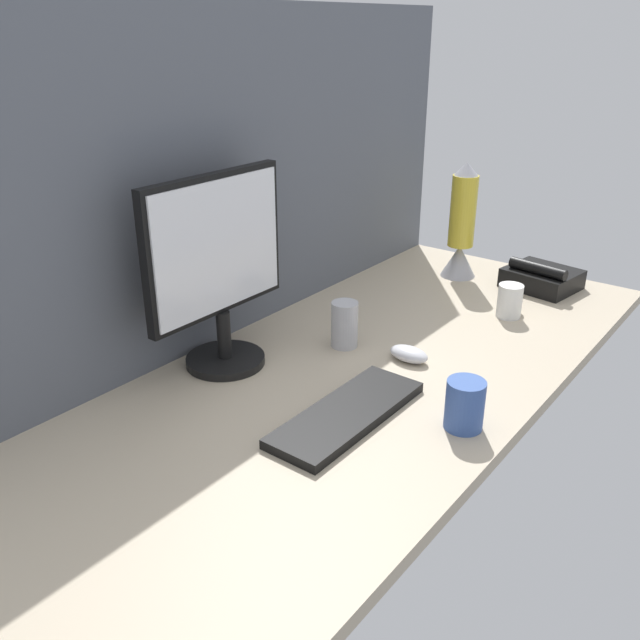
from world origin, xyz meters
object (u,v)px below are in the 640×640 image
mug_steel (345,324)px  keyboard (347,414)px  mug_ceramic_blue (465,405)px  monitor (218,265)px  desk_phone (541,278)px  mug_ceramic_white (510,301)px  mouse (409,354)px  lava_lamp (461,230)px

mug_steel → keyboard: bearing=-143.4°
mug_ceramic_blue → monitor: bearing=99.0°
desk_phone → mug_ceramic_white: bearing=-177.6°
mouse → mug_ceramic_white: (38.60, -7.80, 2.79)cm
keyboard → desk_phone: (93.23, -3.58, 2.19)cm
lava_lamp → mouse: bearing=-163.4°
mug_ceramic_white → lava_lamp: lava_lamp is taller
monitor → mug_ceramic_blue: monitor is taller
mug_steel → lava_lamp: size_ratio=0.32×
keyboard → monitor: bearing=86.9°
mouse → desk_phone: (64.27, -6.71, 1.49)cm
mug_steel → lava_lamp: lava_lamp is taller
mug_ceramic_blue → mouse: bearing=51.7°
mouse → mug_steel: mug_steel is taller
mouse → mug_ceramic_white: bearing=-9.9°
keyboard → desk_phone: desk_phone is taller
mug_steel → mug_ceramic_white: size_ratio=1.16×
monitor → mug_ceramic_blue: bearing=-81.0°
keyboard → mug_steel: size_ratio=3.28×
monitor → mug_ceramic_blue: 59.65cm
keyboard → mug_ceramic_white: size_ratio=3.81×
keyboard → desk_phone: size_ratio=1.73×
mug_steel → mug_ceramic_blue: mug_steel is taller
keyboard → lava_lamp: bearing=13.6°
mouse → desk_phone: desk_phone is taller
monitor → mug_steel: monitor is taller
mug_ceramic_white → monitor: bearing=147.9°
monitor → keyboard: size_ratio=1.17×
mug_steel → lava_lamp: (61.75, 1.13, 8.97)cm
mouse → desk_phone: size_ratio=0.45×
mug_steel → mug_ceramic_white: 47.86cm
monitor → mug_steel: size_ratio=3.84×
monitor → mouse: monitor is taller
mouse → mug_steel: (-2.64, 16.44, 3.95)cm
mouse → mug_ceramic_white: mug_ceramic_white is taller
desk_phone → keyboard: bearing=177.8°
mug_steel → mug_ceramic_white: mug_steel is taller
keyboard → mouse: bearing=6.5°
mug_steel → desk_phone: 70.84cm
desk_phone → lava_lamp: bearing=102.0°
keyboard → lava_lamp: (88.07, 20.70, 13.62)cm
mug_ceramic_white → desk_phone: (25.66, 1.10, -1.30)cm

